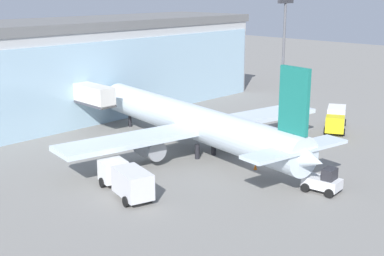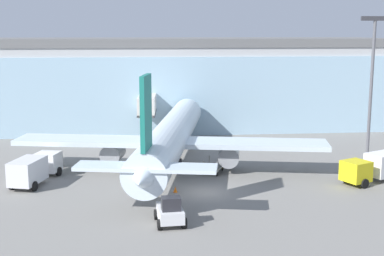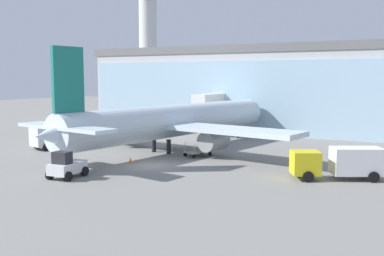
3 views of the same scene
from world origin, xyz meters
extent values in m
plane|color=gray|center=(0.00, 0.00, 0.00)|extent=(240.00, 240.00, 0.00)
cube|color=#B6B6B6|center=(0.00, 34.22, 6.01)|extent=(57.83, 17.23, 12.01)
cube|color=#9EC1D4|center=(0.26, 26.41, 5.41)|extent=(56.18, 2.18, 10.81)
cube|color=slate|center=(0.00, 34.22, 12.61)|extent=(58.99, 17.57, 1.20)
cube|color=beige|center=(-5.49, 26.20, 4.77)|extent=(2.62, 12.51, 2.40)
cube|color=#3F3F47|center=(-5.49, 26.20, 3.72)|extent=(2.66, 12.51, 0.30)
cylinder|color=#4C4C51|center=(-5.33, 30.86, 1.79)|extent=(0.70, 0.70, 3.57)
cylinder|color=#59595E|center=(20.25, 13.52, 7.71)|extent=(0.36, 0.36, 15.41)
cube|color=#333338|center=(20.25, 13.52, 15.66)|extent=(3.20, 0.40, 0.50)
cylinder|color=silver|center=(-2.72, 9.17, 3.44)|extent=(8.66, 32.88, 3.68)
cone|color=silver|center=(-0.21, 25.33, 3.44)|extent=(4.10, 3.53, 3.68)
cone|color=silver|center=(-5.23, -6.99, 3.44)|extent=(3.89, 4.46, 3.31)
cube|color=silver|center=(-2.97, 7.56, 3.07)|extent=(32.23, 9.06, 0.50)
cube|color=silver|center=(-5.08, -6.00, 3.99)|extent=(11.24, 4.06, 0.30)
cube|color=#197266|center=(-5.00, -5.50, 8.17)|extent=(0.85, 3.22, 5.79)
cylinder|color=gray|center=(-8.90, 8.98, 1.72)|extent=(2.57, 3.48, 2.10)
cylinder|color=gray|center=(3.11, 7.12, 1.72)|extent=(2.57, 3.48, 2.10)
cylinder|color=black|center=(-4.22, 6.74, 0.80)|extent=(0.50, 0.50, 1.60)
cylinder|color=black|center=(-2.03, 6.40, 0.80)|extent=(0.50, 0.50, 1.60)
cylinder|color=black|center=(-0.67, 22.37, 0.80)|extent=(0.40, 0.40, 1.60)
cube|color=silver|center=(-15.18, 6.73, 1.40)|extent=(2.67, 2.67, 1.90)
cube|color=silver|center=(-16.22, 2.65, 1.55)|extent=(3.12, 4.42, 2.20)
cylinder|color=black|center=(-16.25, 7.00, 0.45)|extent=(0.51, 0.95, 0.90)
cylinder|color=black|center=(-14.12, 6.45, 0.45)|extent=(0.51, 0.95, 0.90)
cylinder|color=black|center=(-17.53, 1.96, 0.45)|extent=(0.51, 0.95, 0.90)
cylinder|color=black|center=(-15.40, 1.41, 0.45)|extent=(0.51, 0.95, 0.90)
cube|color=yellow|center=(14.33, 1.35, 1.40)|extent=(2.97, 2.97, 1.90)
cylinder|color=black|center=(14.85, 0.38, 0.45)|extent=(0.94, 0.69, 0.90)
cylinder|color=black|center=(13.82, 2.32, 0.45)|extent=(0.94, 0.69, 0.90)
cylinder|color=black|center=(18.42, 4.75, 0.45)|extent=(0.94, 0.69, 0.90)
cube|color=#9E998C|center=(1.43, 6.66, 0.52)|extent=(2.50, 3.19, 0.16)
cylinder|color=black|center=(1.16, 7.97, 0.22)|extent=(0.27, 0.45, 0.44)
cylinder|color=#9E998C|center=(1.16, 7.97, 1.05)|extent=(0.08, 0.08, 0.90)
cylinder|color=black|center=(2.51, 7.45, 0.22)|extent=(0.27, 0.45, 0.44)
cylinder|color=#9E998C|center=(2.51, 7.45, 1.05)|extent=(0.08, 0.08, 0.90)
cylinder|color=black|center=(0.36, 5.88, 0.22)|extent=(0.27, 0.45, 0.44)
cylinder|color=#9E998C|center=(0.36, 5.88, 1.05)|extent=(0.08, 0.08, 0.90)
cylinder|color=black|center=(1.70, 5.36, 0.22)|extent=(0.27, 0.45, 0.44)
cylinder|color=#9E998C|center=(1.70, 5.36, 1.05)|extent=(0.08, 0.08, 0.90)
cube|color=silver|center=(-3.27, -7.67, 0.85)|extent=(2.15, 3.38, 0.90)
cube|color=#26262B|center=(-3.19, -8.31, 1.80)|extent=(1.50, 1.15, 1.00)
cylinder|color=black|center=(-4.29, -6.66, 0.40)|extent=(0.44, 0.83, 0.80)
cylinder|color=black|center=(-2.50, -6.46, 0.40)|extent=(0.44, 0.83, 0.80)
cylinder|color=black|center=(-4.03, -8.89, 0.40)|extent=(0.44, 0.83, 0.80)
cylinder|color=black|center=(-2.25, -8.68, 0.40)|extent=(0.44, 0.83, 0.80)
cone|color=orange|center=(-2.63, 0.23, 0.28)|extent=(0.36, 0.36, 0.55)
cone|color=orange|center=(-15.32, 6.41, 0.28)|extent=(0.36, 0.36, 0.55)
camera|label=1|loc=(-42.74, -30.69, 17.41)|focal=50.00mm
camera|label=2|loc=(-3.96, -46.05, 14.42)|focal=50.00mm
camera|label=3|loc=(23.75, -34.95, 8.33)|focal=42.00mm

